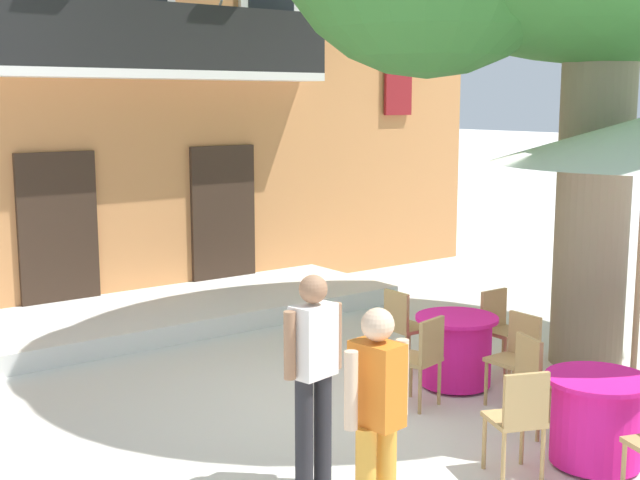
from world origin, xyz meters
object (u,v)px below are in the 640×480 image
at_px(cafe_chair_middle_3, 517,353).
at_px(pedestrian_mid_plaza, 377,415).
at_px(cafe_chair_middle_1, 403,324).
at_px(cafe_chair_middle_2, 422,355).
at_px(cafe_table_middle, 456,350).
at_px(cafe_chair_near_tree_3, 538,377).
at_px(pedestrian_near_entrance, 313,369).
at_px(cafe_chair_near_tree_0, 519,416).
at_px(cafe_table_near_tree, 597,420).
at_px(cafe_chair_middle_0, 500,325).

distance_m(cafe_chair_middle_3, pedestrian_mid_plaza, 3.17).
distance_m(cafe_chair_middle_1, cafe_chair_middle_2, 1.18).
bearing_deg(cafe_table_middle, cafe_chair_middle_2, -161.94).
bearing_deg(cafe_chair_near_tree_3, pedestrian_near_entrance, 171.23).
relative_size(cafe_chair_near_tree_3, cafe_table_middle, 1.05).
bearing_deg(cafe_chair_near_tree_0, cafe_chair_middle_1, 65.91).
xyz_separation_m(cafe_table_near_tree, cafe_chair_near_tree_0, (-0.72, 0.21, 0.14)).
relative_size(cafe_chair_middle_1, pedestrian_mid_plaza, 0.55).
bearing_deg(cafe_chair_middle_1, cafe_chair_near_tree_3, -97.77).
xyz_separation_m(cafe_chair_near_tree_0, cafe_table_middle, (1.23, 1.86, -0.14)).
xyz_separation_m(cafe_chair_near_tree_3, pedestrian_mid_plaza, (-2.47, -0.63, 0.41)).
height_order(cafe_chair_middle_1, cafe_chair_middle_2, same).
xyz_separation_m(cafe_chair_near_tree_3, cafe_chair_middle_2, (-0.37, 1.11, 0.00)).
height_order(cafe_chair_middle_1, cafe_chair_middle_3, same).
height_order(cafe_table_middle, cafe_chair_middle_1, cafe_chair_middle_1).
relative_size(cafe_table_near_tree, cafe_chair_near_tree_0, 0.95).
relative_size(cafe_chair_middle_0, cafe_chair_middle_2, 1.00).
height_order(cafe_chair_middle_3, pedestrian_near_entrance, pedestrian_near_entrance).
height_order(cafe_chair_middle_0, cafe_chair_middle_2, same).
distance_m(cafe_chair_near_tree_0, cafe_chair_near_tree_3, 1.03).
height_order(cafe_table_near_tree, cafe_chair_middle_2, cafe_chair_middle_2).
distance_m(cafe_table_near_tree, cafe_chair_middle_1, 2.87).
xyz_separation_m(cafe_chair_near_tree_3, cafe_chair_middle_3, (0.42, 0.59, 0.00)).
bearing_deg(cafe_chair_middle_1, cafe_chair_middle_2, -123.60).
distance_m(cafe_chair_middle_0, cafe_chair_middle_1, 1.07).
xyz_separation_m(cafe_chair_middle_0, cafe_chair_middle_1, (-0.81, 0.69, 0.00)).
bearing_deg(cafe_chair_near_tree_0, pedestrian_mid_plaza, -175.95).
bearing_deg(pedestrian_near_entrance, cafe_chair_near_tree_3, -8.77).
height_order(cafe_chair_middle_2, pedestrian_near_entrance, pedestrian_near_entrance).
height_order(cafe_chair_near_tree_3, cafe_chair_middle_2, same).
relative_size(cafe_chair_middle_2, cafe_chair_middle_3, 1.00).
height_order(cafe_table_near_tree, cafe_table_middle, same).
height_order(cafe_table_middle, cafe_chair_middle_0, cafe_chair_middle_0).
bearing_deg(cafe_chair_middle_0, cafe_table_near_tree, -120.53).
bearing_deg(cafe_chair_middle_1, cafe_table_near_tree, -98.97).
relative_size(cafe_chair_middle_3, pedestrian_mid_plaza, 0.55).
height_order(cafe_table_near_tree, cafe_chair_near_tree_0, cafe_chair_near_tree_0).
bearing_deg(cafe_chair_near_tree_3, cafe_chair_middle_3, 54.59).
bearing_deg(cafe_table_near_tree, cafe_chair_middle_3, 66.34).
xyz_separation_m(cafe_chair_middle_0, cafe_chair_middle_3, (-0.68, -0.81, 0.00)).
relative_size(cafe_table_near_tree, cafe_chair_middle_0, 0.95).
bearing_deg(cafe_table_near_tree, cafe_chair_near_tree_0, 163.46).
height_order(cafe_chair_middle_1, pedestrian_mid_plaza, pedestrian_mid_plaza).
bearing_deg(cafe_chair_middle_2, cafe_chair_near_tree_0, -107.53).
bearing_deg(pedestrian_mid_plaza, cafe_chair_middle_1, 44.72).
bearing_deg(cafe_chair_middle_0, cafe_chair_middle_1, 139.62).
xyz_separation_m(cafe_chair_middle_2, pedestrian_near_entrance, (-1.89, -0.76, 0.43)).
height_order(cafe_chair_near_tree_3, cafe_chair_middle_3, same).
bearing_deg(cafe_chair_middle_3, cafe_chair_near_tree_0, -139.51).
bearing_deg(cafe_chair_middle_3, cafe_chair_middle_1, 95.15).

